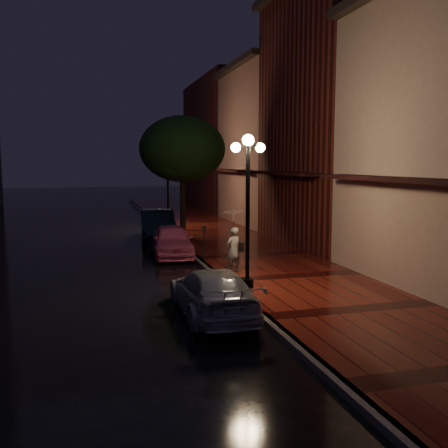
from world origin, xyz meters
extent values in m
plane|color=black|center=(0.00, 0.00, 0.00)|extent=(120.00, 120.00, 0.00)
cube|color=#4B100D|center=(2.25, 0.00, 0.07)|extent=(4.50, 60.00, 0.15)
cube|color=#595451|center=(0.00, 0.00, 0.07)|extent=(0.25, 60.00, 0.15)
cube|color=#511914|center=(7.00, 2.00, 5.50)|extent=(5.00, 8.00, 11.00)
cube|color=#8C5951|center=(7.00, 10.00, 4.50)|extent=(5.00, 8.00, 9.00)
cube|color=#511914|center=(7.00, 20.00, 5.00)|extent=(5.00, 12.00, 10.00)
cylinder|color=black|center=(0.35, -5.00, 2.15)|extent=(0.12, 0.12, 4.00)
cylinder|color=black|center=(0.35, -5.00, 0.30)|extent=(0.36, 0.36, 0.30)
cube|color=black|center=(0.35, -5.00, 4.15)|extent=(0.70, 0.08, 0.08)
sphere|color=#ECC58D|center=(0.35, -5.00, 4.30)|extent=(0.32, 0.32, 0.32)
sphere|color=#ECC58D|center=(0.00, -5.00, 4.10)|extent=(0.26, 0.26, 0.26)
sphere|color=#ECC58D|center=(0.70, -5.00, 4.10)|extent=(0.26, 0.26, 0.26)
cylinder|color=black|center=(0.35, 9.00, 2.15)|extent=(0.12, 0.12, 4.00)
cylinder|color=black|center=(0.35, 9.00, 0.30)|extent=(0.36, 0.36, 0.30)
cube|color=black|center=(0.35, 9.00, 4.15)|extent=(0.70, 0.08, 0.08)
sphere|color=#ECC58D|center=(0.35, 9.00, 4.30)|extent=(0.32, 0.32, 0.32)
sphere|color=#ECC58D|center=(0.00, 9.00, 4.10)|extent=(0.26, 0.26, 0.26)
sphere|color=#ECC58D|center=(0.70, 9.00, 4.10)|extent=(0.26, 0.26, 0.26)
cylinder|color=black|center=(0.60, 6.00, 1.75)|extent=(0.28, 0.28, 3.20)
ellipsoid|color=black|center=(0.60, 6.00, 4.35)|extent=(4.16, 4.16, 3.20)
sphere|color=black|center=(1.30, 6.60, 3.75)|extent=(1.80, 1.80, 1.80)
sphere|color=black|center=(0.00, 5.30, 3.85)|extent=(1.80, 1.80, 1.80)
imported|color=#D45783|center=(-0.73, 1.23, 0.64)|extent=(1.84, 3.87, 1.28)
imported|color=black|center=(-0.70, 5.69, 0.73)|extent=(1.94, 4.58, 1.47)
imported|color=#AEAEB6|center=(-1.06, -6.60, 0.58)|extent=(1.62, 3.97, 1.15)
imported|color=white|center=(0.60, -2.79, 0.89)|extent=(0.63, 0.51, 1.48)
imported|color=silver|center=(0.60, -2.79, 1.82)|extent=(0.86, 0.88, 0.79)
cylinder|color=black|center=(0.60, -2.79, 1.23)|extent=(0.02, 0.02, 1.18)
cube|color=black|center=(0.85, -2.84, 0.99)|extent=(0.12, 0.28, 0.30)
cylinder|color=black|center=(0.15, -0.55, 0.68)|extent=(0.06, 0.06, 1.07)
cube|color=black|center=(0.15, -0.55, 1.32)|extent=(0.12, 0.10, 0.21)
camera|label=1|loc=(-3.91, -18.03, 3.70)|focal=40.00mm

